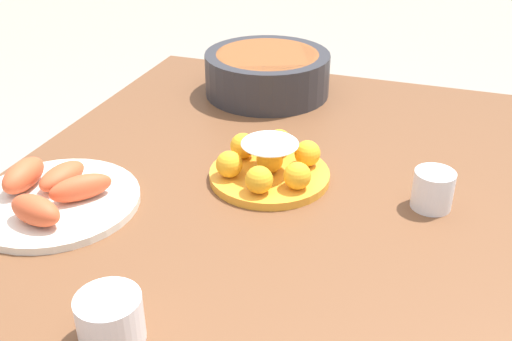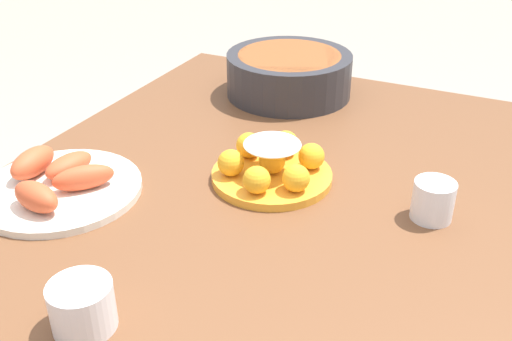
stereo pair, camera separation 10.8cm
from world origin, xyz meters
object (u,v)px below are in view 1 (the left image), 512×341
at_px(serving_bowl, 267,72).
at_px(cup_near, 433,190).
at_px(cake_plate, 269,165).
at_px(cup_far, 110,319).
at_px(dining_table, 242,241).
at_px(seafood_platter, 52,195).

bearing_deg(serving_bowl, cup_near, -133.30).
bearing_deg(cup_near, cake_plate, 89.76).
bearing_deg(serving_bowl, cup_far, -175.32).
bearing_deg(dining_table, cup_far, 173.40).
bearing_deg(cup_near, cup_far, 141.63).
distance_m(cake_plate, seafood_platter, 0.39).
height_order(serving_bowl, cup_far, serving_bowl).
bearing_deg(seafood_platter, dining_table, -68.72).
relative_size(serving_bowl, cup_near, 4.37).
distance_m(cake_plate, cup_far, 0.46).
bearing_deg(seafood_platter, cake_plate, -57.51).
bearing_deg(dining_table, serving_bowl, 12.86).
xyz_separation_m(dining_table, seafood_platter, (-0.12, 0.31, 0.11)).
height_order(serving_bowl, cup_near, serving_bowl).
xyz_separation_m(cake_plate, cup_far, (-0.46, 0.07, 0.00)).
distance_m(dining_table, cup_far, 0.39).
height_order(seafood_platter, cup_near, cup_near).
distance_m(serving_bowl, seafood_platter, 0.65).
distance_m(dining_table, seafood_platter, 0.35).
bearing_deg(seafood_platter, cup_far, -133.09).
bearing_deg(cup_far, dining_table, -6.60).
bearing_deg(cake_plate, cup_near, -90.24).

